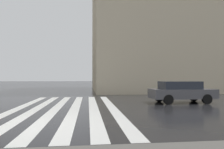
{
  "coord_description": "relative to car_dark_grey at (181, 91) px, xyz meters",
  "views": [
    {
      "loc": [
        -7.62,
        -1.63,
        1.61
      ],
      "look_at": [
        6.29,
        -3.23,
        1.86
      ],
      "focal_mm": 33.67,
      "sensor_mm": 36.0,
      "label": 1
    }
  ],
  "objects": [
    {
      "name": "car_dark_grey",
      "position": [
        0.0,
        0.0,
        0.0
      ],
      "size": [
        1.85,
        4.1,
        1.41
      ],
      "color": "#4C4C51",
      "rests_on": "ground_plane"
    },
    {
      "name": "ground_plane",
      "position": [
        -5.5,
        7.7,
        -0.76
      ],
      "size": [
        220.0,
        220.0,
        0.0
      ],
      "primitive_type": "plane",
      "color": "black"
    },
    {
      "name": "haussmann_block_corner",
      "position": [
        16.23,
        -8.0,
        11.25
      ],
      "size": [
        18.47,
        26.51,
        24.51
      ],
      "color": "beige",
      "rests_on": "ground_plane"
    },
    {
      "name": "zebra_crossing",
      "position": [
        -1.5,
        7.25,
        -0.75
      ],
      "size": [
        13.0,
        5.5,
        0.01
      ],
      "color": "silver",
      "rests_on": "ground_plane"
    }
  ]
}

